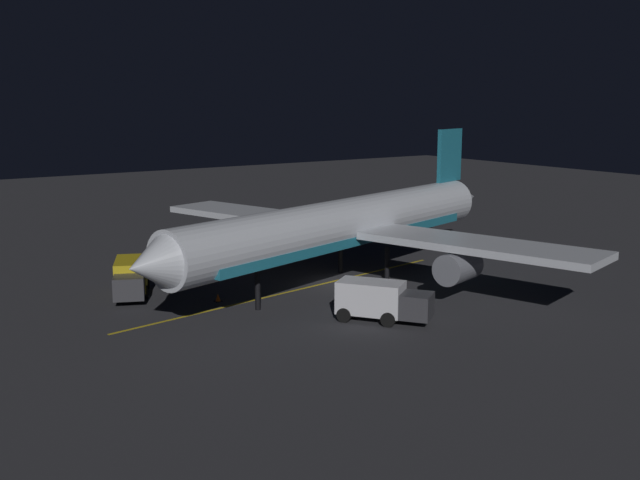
{
  "coord_description": "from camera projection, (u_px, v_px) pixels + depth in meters",
  "views": [
    {
      "loc": [
        -43.83,
        31.84,
        13.6
      ],
      "look_at": [
        0.0,
        2.0,
        3.5
      ],
      "focal_mm": 42.19,
      "sensor_mm": 36.0,
      "label": 1
    }
  ],
  "objects": [
    {
      "name": "ground_plane",
      "position": [
        342.0,
        285.0,
        55.75
      ],
      "size": [
        180.0,
        180.0,
        0.2
      ],
      "primitive_type": "cube",
      "color": "#2E2E32"
    },
    {
      "name": "apron_guide_stripe",
      "position": [
        295.0,
        290.0,
        53.72
      ],
      "size": [
        5.2,
        28.98,
        0.01
      ],
      "primitive_type": "cube",
      "rotation": [
        0.0,
        0.0,
        0.17
      ],
      "color": "gold",
      "rests_on": "ground_plane"
    },
    {
      "name": "airliner",
      "position": [
        348.0,
        226.0,
        55.41
      ],
      "size": [
        36.83,
        38.53,
        10.87
      ],
      "color": "silver",
      "rests_on": "ground_plane"
    },
    {
      "name": "baggage_truck",
      "position": [
        131.0,
        278.0,
        51.95
      ],
      "size": [
        6.13,
        4.22,
        2.48
      ],
      "color": "gold",
      "rests_on": "ground_plane"
    },
    {
      "name": "catering_truck",
      "position": [
        380.0,
        301.0,
        46.16
      ],
      "size": [
        5.91,
        5.03,
        2.46
      ],
      "color": "silver",
      "rests_on": "ground_plane"
    },
    {
      "name": "ground_crew_worker",
      "position": [
        136.0,
        281.0,
        52.82
      ],
      "size": [
        0.4,
        0.4,
        1.74
      ],
      "color": "black",
      "rests_on": "ground_plane"
    },
    {
      "name": "traffic_cone_near_left",
      "position": [
        341.0,
        301.0,
        50.02
      ],
      "size": [
        0.5,
        0.5,
        0.55
      ],
      "color": "#EA590F",
      "rests_on": "ground_plane"
    },
    {
      "name": "traffic_cone_near_right",
      "position": [
        218.0,
        298.0,
        50.79
      ],
      "size": [
        0.5,
        0.5,
        0.55
      ],
      "color": "#EA590F",
      "rests_on": "ground_plane"
    }
  ]
}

